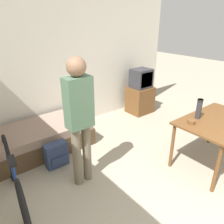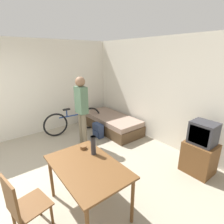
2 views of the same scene
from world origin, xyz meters
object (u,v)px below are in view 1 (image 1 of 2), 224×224
(bicycle, at_px, (15,180))
(backpack, at_px, (56,155))
(thermos_flask, at_px, (199,108))
(mate_bowl, at_px, (191,122))
(dining_table, at_px, (218,125))
(person_standing, at_px, (79,114))
(daybed, at_px, (33,140))
(tv, at_px, (140,93))

(bicycle, bearing_deg, backpack, 28.82)
(thermos_flask, height_order, mate_bowl, thermos_flask)
(bicycle, distance_m, mate_bowl, 2.48)
(dining_table, xyz_separation_m, thermos_flask, (-0.20, 0.24, 0.26))
(person_standing, distance_m, thermos_flask, 1.79)
(thermos_flask, relative_size, backpack, 0.78)
(daybed, relative_size, dining_table, 1.55)
(mate_bowl, bearing_deg, person_standing, 151.93)
(daybed, xyz_separation_m, thermos_flask, (1.93, -1.87, 0.72))
(bicycle, distance_m, backpack, 0.84)
(tv, xyz_separation_m, bicycle, (-3.29, -1.11, -0.13))
(daybed, distance_m, person_standing, 1.47)
(tv, relative_size, thermos_flask, 3.51)
(tv, bearing_deg, daybed, -177.98)
(mate_bowl, relative_size, backpack, 0.27)
(backpack, bearing_deg, daybed, 103.01)
(thermos_flask, xyz_separation_m, mate_bowl, (-0.24, -0.05, -0.14))
(bicycle, relative_size, thermos_flask, 5.77)
(dining_table, distance_m, person_standing, 2.09)
(dining_table, relative_size, mate_bowl, 11.81)
(bicycle, height_order, mate_bowl, mate_bowl)
(person_standing, relative_size, thermos_flask, 5.80)
(bicycle, relative_size, mate_bowl, 16.38)
(daybed, xyz_separation_m, mate_bowl, (1.69, -1.92, 0.58))
(bicycle, bearing_deg, tv, 18.62)
(backpack, bearing_deg, dining_table, -36.93)
(daybed, distance_m, tv, 2.73)
(bicycle, xyz_separation_m, person_standing, (0.86, -0.16, 0.70))
(bicycle, xyz_separation_m, mate_bowl, (2.26, -0.91, 0.45))
(bicycle, distance_m, person_standing, 1.12)
(thermos_flask, bearing_deg, backpack, 144.90)
(person_standing, height_order, mate_bowl, person_standing)
(tv, distance_m, thermos_flask, 2.17)
(bicycle, xyz_separation_m, thermos_flask, (2.51, -0.86, 0.59))
(tv, xyz_separation_m, mate_bowl, (-1.03, -2.02, 0.32))
(thermos_flask, distance_m, mate_bowl, 0.28)
(dining_table, distance_m, thermos_flask, 0.40)
(tv, bearing_deg, mate_bowl, -116.93)
(tv, height_order, person_standing, person_standing)
(tv, distance_m, dining_table, 2.29)
(daybed, height_order, mate_bowl, mate_bowl)
(mate_bowl, bearing_deg, daybed, 131.27)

